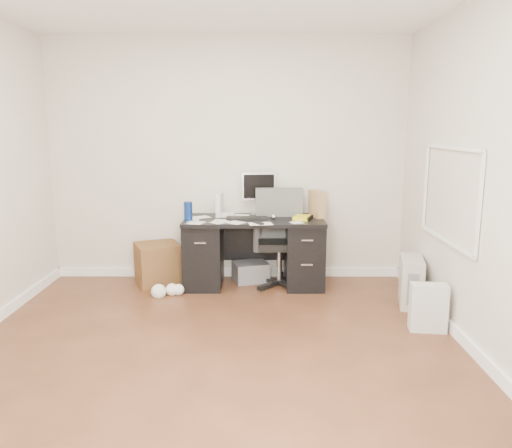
{
  "coord_description": "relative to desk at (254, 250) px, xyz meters",
  "views": [
    {
      "loc": [
        0.33,
        -3.64,
        1.72
      ],
      "look_at": [
        0.32,
        1.2,
        0.78
      ],
      "focal_mm": 35.0,
      "sensor_mm": 36.0,
      "label": 1
    }
  ],
  "objects": [
    {
      "name": "ground",
      "position": [
        -0.3,
        -1.65,
        -0.4
      ],
      "size": [
        4.0,
        4.0,
        0.0
      ],
      "primitive_type": "plane",
      "color": "#442716",
      "rests_on": "ground"
    },
    {
      "name": "room_shell",
      "position": [
        -0.27,
        -1.62,
        1.26
      ],
      "size": [
        4.02,
        4.02,
        2.71
      ],
      "color": "beige",
      "rests_on": "ground"
    },
    {
      "name": "desk",
      "position": [
        0.0,
        0.0,
        0.0
      ],
      "size": [
        1.5,
        0.7,
        0.75
      ],
      "color": "black",
      "rests_on": "ground"
    },
    {
      "name": "loose_papers",
      "position": [
        -0.2,
        -0.05,
        0.35
      ],
      "size": [
        1.1,
        0.6,
        0.0
      ],
      "primitive_type": null,
      "color": "white",
      "rests_on": "desk"
    },
    {
      "name": "lcd_monitor",
      "position": [
        0.05,
        0.25,
        0.59
      ],
      "size": [
        0.4,
        0.25,
        0.49
      ],
      "primitive_type": null,
      "rotation": [
        0.0,
        0.0,
        0.08
      ],
      "color": "#B5B5B9",
      "rests_on": "desk"
    },
    {
      "name": "keyboard",
      "position": [
        -0.07,
        -0.05,
        0.36
      ],
      "size": [
        0.44,
        0.15,
        0.02
      ],
      "primitive_type": "cube",
      "rotation": [
        0.0,
        0.0,
        0.01
      ],
      "color": "black",
      "rests_on": "desk"
    },
    {
      "name": "computer_mouse",
      "position": [
        0.21,
        -0.06,
        0.38
      ],
      "size": [
        0.06,
        0.06,
        0.06
      ],
      "primitive_type": "sphere",
      "rotation": [
        0.0,
        0.0,
        0.06
      ],
      "color": "#B5B5B9",
      "rests_on": "desk"
    },
    {
      "name": "travel_mug",
      "position": [
        -0.69,
        -0.13,
        0.45
      ],
      "size": [
        0.09,
        0.09,
        0.2
      ],
      "primitive_type": "cylinder",
      "rotation": [
        0.0,
        0.0,
        0.01
      ],
      "color": "navy",
      "rests_on": "desk"
    },
    {
      "name": "white_binder",
      "position": [
        -0.38,
        0.15,
        0.48
      ],
      "size": [
        0.13,
        0.24,
        0.26
      ],
      "primitive_type": "cube",
      "rotation": [
        0.0,
        0.0,
        -0.11
      ],
      "color": "silver",
      "rests_on": "desk"
    },
    {
      "name": "magazine_file",
      "position": [
        0.69,
        0.1,
        0.5
      ],
      "size": [
        0.2,
        0.28,
        0.29
      ],
      "primitive_type": "cube",
      "rotation": [
        0.0,
        0.0,
        0.35
      ],
      "color": "#9F814C",
      "rests_on": "desk"
    },
    {
      "name": "pen_cup",
      "position": [
        0.39,
        0.22,
        0.47
      ],
      "size": [
        0.1,
        0.1,
        0.25
      ],
      "primitive_type": null,
      "rotation": [
        0.0,
        0.0,
        -0.0
      ],
      "color": "#573219",
      "rests_on": "desk"
    },
    {
      "name": "yellow_book",
      "position": [
        0.52,
        -0.05,
        0.37
      ],
      "size": [
        0.23,
        0.26,
        0.04
      ],
      "primitive_type": "cube",
      "rotation": [
        0.0,
        0.0,
        -0.34
      ],
      "color": "yellow",
      "rests_on": "desk"
    },
    {
      "name": "paper_remote",
      "position": [
        0.07,
        -0.3,
        0.36
      ],
      "size": [
        0.26,
        0.23,
        0.02
      ],
      "primitive_type": null,
      "rotation": [
        0.0,
        0.0,
        0.16
      ],
      "color": "white",
      "rests_on": "desk"
    },
    {
      "name": "office_chair",
      "position": [
        0.28,
        -0.0,
        0.13
      ],
      "size": [
        0.6,
        0.6,
        1.06
      ],
      "primitive_type": null,
      "rotation": [
        0.0,
        0.0,
        0.01
      ],
      "color": "#565956",
      "rests_on": "ground"
    },
    {
      "name": "pc_tower",
      "position": [
        1.55,
        -0.61,
        -0.17
      ],
      "size": [
        0.31,
        0.5,
        0.47
      ],
      "primitive_type": "cube",
      "rotation": [
        0.0,
        0.0,
        -0.23
      ],
      "color": "#ABA79B",
      "rests_on": "ground"
    },
    {
      "name": "shopping_bag",
      "position": [
        1.5,
        -1.25,
        -0.19
      ],
      "size": [
        0.33,
        0.25,
        0.41
      ],
      "primitive_type": "cube",
      "rotation": [
        0.0,
        0.0,
        -0.12
      ],
      "color": "silver",
      "rests_on": "ground"
    },
    {
      "name": "wicker_basket",
      "position": [
        -1.07,
        0.07,
        -0.17
      ],
      "size": [
        0.59,
        0.59,
        0.45
      ],
      "primitive_type": "cube",
      "rotation": [
        0.0,
        0.0,
        0.42
      ],
      "color": "#4B2E16",
      "rests_on": "ground"
    },
    {
      "name": "desk_printer",
      "position": [
        -0.04,
        0.15,
        -0.29
      ],
      "size": [
        0.44,
        0.4,
        0.22
      ],
      "primitive_type": "cube",
      "rotation": [
        0.0,
        0.0,
        0.3
      ],
      "color": "slate",
      "rests_on": "ground"
    }
  ]
}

